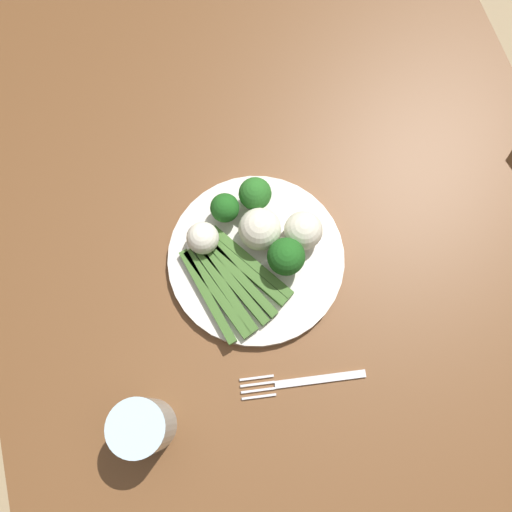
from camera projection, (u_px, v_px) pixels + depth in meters
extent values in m
cube|color=tan|center=(264.00, 302.00, 1.48)|extent=(6.00, 6.00, 0.02)
cube|color=brown|center=(272.00, 207.00, 0.78)|extent=(1.35, 0.85, 0.04)
cylinder|color=brown|center=(338.00, 5.00, 1.32)|extent=(0.07, 0.07, 0.70)
cylinder|color=brown|center=(52.00, 72.00, 1.27)|extent=(0.07, 0.07, 0.70)
cylinder|color=brown|center=(439.00, 234.00, 1.29)|extent=(0.04, 0.04, 0.45)
cylinder|color=silver|center=(256.00, 259.00, 0.73)|extent=(0.24, 0.24, 0.01)
cube|color=#3D6626|center=(208.00, 296.00, 0.70)|extent=(0.14, 0.05, 0.01)
cube|color=#3D6626|center=(217.00, 294.00, 0.70)|extent=(0.14, 0.06, 0.01)
cube|color=#3D6626|center=(225.00, 288.00, 0.70)|extent=(0.14, 0.06, 0.01)
cube|color=#3D6626|center=(232.00, 283.00, 0.70)|extent=(0.13, 0.07, 0.01)
cube|color=#3D6626|center=(239.00, 277.00, 0.70)|extent=(0.13, 0.07, 0.01)
cube|color=#3D6626|center=(245.00, 269.00, 0.71)|extent=(0.13, 0.09, 0.01)
cube|color=#3D6626|center=(251.00, 262.00, 0.71)|extent=(0.13, 0.09, 0.01)
cylinder|color=#4C7F2B|center=(285.00, 262.00, 0.71)|extent=(0.02, 0.02, 0.02)
sphere|color=#1E5B1C|center=(286.00, 257.00, 0.68)|extent=(0.05, 0.05, 0.05)
cylinder|color=#568E33|center=(256.00, 203.00, 0.73)|extent=(0.02, 0.02, 0.02)
sphere|color=#286B23|center=(256.00, 196.00, 0.71)|extent=(0.05, 0.05, 0.05)
cylinder|color=#4C7F2B|center=(226.00, 214.00, 0.73)|extent=(0.01, 0.01, 0.01)
sphere|color=#1E5B1C|center=(225.00, 208.00, 0.71)|extent=(0.04, 0.04, 0.04)
sphere|color=silver|center=(303.00, 230.00, 0.70)|extent=(0.05, 0.05, 0.05)
sphere|color=silver|center=(260.00, 229.00, 0.70)|extent=(0.06, 0.06, 0.06)
sphere|color=white|center=(203.00, 238.00, 0.70)|extent=(0.04, 0.04, 0.04)
cube|color=silver|center=(320.00, 379.00, 0.69)|extent=(0.03, 0.12, 0.00)
cube|color=silver|center=(257.00, 378.00, 0.69)|extent=(0.01, 0.04, 0.00)
cube|color=silver|center=(257.00, 384.00, 0.68)|extent=(0.01, 0.04, 0.00)
cube|color=silver|center=(258.00, 390.00, 0.68)|extent=(0.01, 0.04, 0.00)
cube|color=silver|center=(259.00, 397.00, 0.68)|extent=(0.01, 0.04, 0.00)
cylinder|color=silver|center=(143.00, 427.00, 0.63)|extent=(0.07, 0.07, 0.09)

